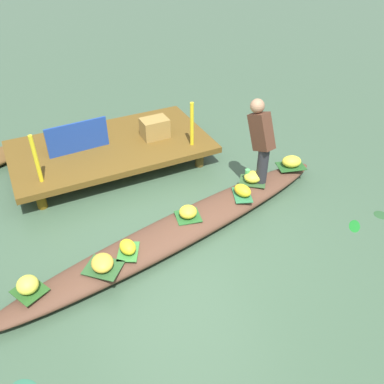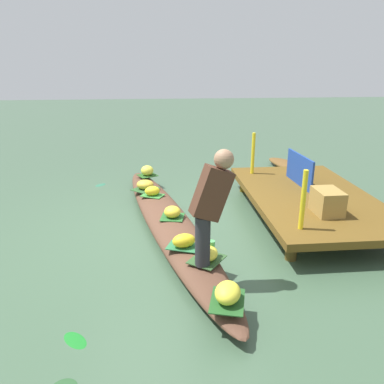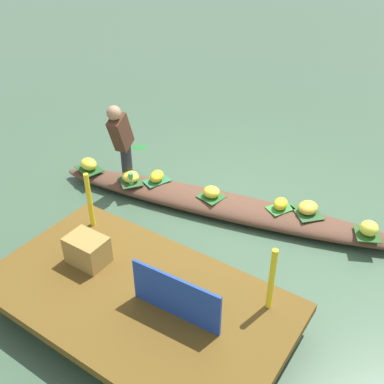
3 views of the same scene
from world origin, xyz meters
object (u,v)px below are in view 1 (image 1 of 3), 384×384
(banana_bunch_2, at_px, (128,247))
(water_bottle, at_px, (247,175))
(banana_bunch_3, at_px, (253,177))
(banana_bunch_5, at_px, (292,161))
(banana_bunch_0, at_px, (28,285))
(banana_bunch_1, at_px, (188,212))
(vendor_person, at_px, (261,138))
(market_banner, at_px, (78,137))
(produce_crate, at_px, (155,128))
(banana_bunch_6, at_px, (102,263))
(banana_bunch_4, at_px, (243,190))
(vendor_boat, at_px, (181,229))

(banana_bunch_2, height_order, water_bottle, water_bottle)
(banana_bunch_3, distance_m, banana_bunch_5, 0.77)
(water_bottle, bearing_deg, banana_bunch_0, -166.89)
(banana_bunch_1, relative_size, vendor_person, 0.19)
(market_banner, relative_size, produce_crate, 2.20)
(banana_bunch_5, xyz_separation_m, market_banner, (-2.88, 1.71, 0.28))
(banana_bunch_3, distance_m, banana_bunch_6, 2.59)
(banana_bunch_2, bearing_deg, banana_bunch_6, -160.52)
(banana_bunch_6, relative_size, produce_crate, 0.65)
(produce_crate, bearing_deg, banana_bunch_2, -119.23)
(banana_bunch_5, distance_m, produce_crate, 2.30)
(banana_bunch_3, xyz_separation_m, banana_bunch_4, (-0.32, -0.23, 0.00))
(banana_bunch_0, xyz_separation_m, market_banner, (1.17, 2.48, 0.28))
(banana_bunch_4, height_order, market_banner, market_banner)
(banana_bunch_1, distance_m, banana_bunch_2, 0.97)
(banana_bunch_0, bearing_deg, vendor_person, 11.94)
(banana_bunch_1, height_order, water_bottle, water_bottle)
(vendor_boat, distance_m, banana_bunch_1, 0.25)
(vendor_boat, height_order, banana_bunch_4, banana_bunch_4)
(banana_bunch_2, xyz_separation_m, banana_bunch_4, (1.82, 0.37, 0.00))
(banana_bunch_3, bearing_deg, banana_bunch_0, -168.12)
(banana_bunch_5, bearing_deg, banana_bunch_4, -164.07)
(banana_bunch_3, bearing_deg, banana_bunch_2, -164.52)
(market_banner, bearing_deg, water_bottle, -43.03)
(vendor_person, bearing_deg, banana_bunch_6, -164.02)
(banana_bunch_5, relative_size, market_banner, 0.31)
(banana_bunch_2, distance_m, banana_bunch_5, 2.99)
(banana_bunch_0, xyz_separation_m, banana_bunch_1, (2.07, 0.38, -0.02))
(banana_bunch_0, height_order, banana_bunch_6, banana_bunch_0)
(banana_bunch_5, distance_m, water_bottle, 0.83)
(banana_bunch_0, distance_m, banana_bunch_3, 3.36)
(banana_bunch_4, distance_m, banana_bunch_6, 2.22)
(banana_bunch_2, xyz_separation_m, banana_bunch_5, (2.91, 0.68, 0.01))
(banana_bunch_5, relative_size, water_bottle, 1.57)
(banana_bunch_6, distance_m, produce_crate, 2.93)
(vendor_person, relative_size, water_bottle, 6.48)
(banana_bunch_6, relative_size, water_bottle, 1.51)
(banana_bunch_3, bearing_deg, water_bottle, 137.27)
(vendor_boat, bearing_deg, banana_bunch_6, -175.33)
(banana_bunch_4, distance_m, market_banner, 2.72)
(vendor_boat, xyz_separation_m, banana_bunch_0, (-1.94, -0.32, 0.22))
(banana_bunch_0, relative_size, banana_bunch_1, 0.98)
(banana_bunch_1, height_order, banana_bunch_3, banana_bunch_1)
(banana_bunch_2, height_order, banana_bunch_5, banana_bunch_5)
(vendor_boat, height_order, banana_bunch_6, banana_bunch_6)
(vendor_person, bearing_deg, banana_bunch_5, 5.34)
(produce_crate, bearing_deg, market_banner, 176.12)
(banana_bunch_1, bearing_deg, vendor_person, 14.55)
(banana_bunch_6, height_order, produce_crate, produce_crate)
(banana_bunch_2, relative_size, banana_bunch_3, 0.90)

